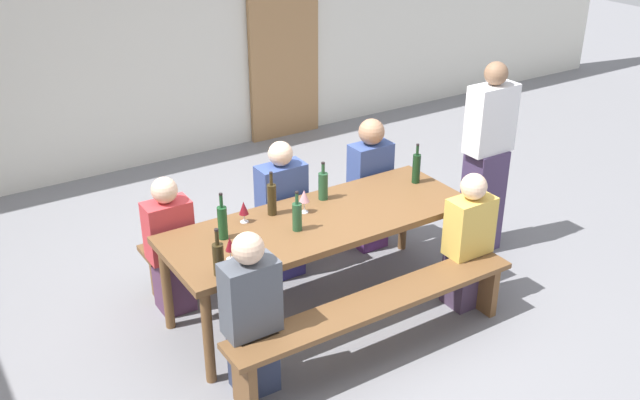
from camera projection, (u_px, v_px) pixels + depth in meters
The scene contains 21 objects.
ground_plane at pixel (320, 305), 5.60m from camera, with size 24.00×24.00×0.00m, color slate.
back_wall at pixel (141, 16), 7.49m from camera, with size 14.00×0.20×3.20m, color silver.
wooden_door at pixel (284, 50), 8.40m from camera, with size 0.90×0.06×2.10m, color #9E7247.
tasting_table at pixel (320, 227), 5.30m from camera, with size 2.31×0.83×0.75m.
bench_near at pixel (377, 311), 4.90m from camera, with size 2.21×0.30×0.45m.
bench_far at pixel (273, 226), 5.98m from camera, with size 2.21×0.30×0.45m.
wine_bottle_0 at pixel (223, 222), 4.95m from camera, with size 0.07×0.07×0.34m.
wine_bottle_1 at pixel (323, 185), 5.51m from camera, with size 0.07×0.07×0.30m.
wine_bottle_2 at pixel (272, 199), 5.27m from camera, with size 0.07×0.07×0.34m.
wine_bottle_3 at pixel (416, 168), 5.77m from camera, with size 0.06×0.06×0.33m.
wine_bottle_4 at pixel (297, 216), 5.06m from camera, with size 0.07×0.07×0.30m.
wine_bottle_5 at pixel (218, 258), 4.53m from camera, with size 0.07×0.07×0.32m.
wine_glass_0 at pixel (230, 245), 4.70m from camera, with size 0.06×0.06×0.16m.
wine_glass_1 at pixel (244, 209), 5.17m from camera, with size 0.07×0.07×0.16m.
wine_glass_2 at pixel (304, 197), 5.30m from camera, with size 0.08×0.08×0.18m.
seated_guest_near_0 at pixel (251, 318), 4.51m from camera, with size 0.35×0.24×1.14m.
seated_guest_near_1 at pixel (468, 244), 5.40m from camera, with size 0.35×0.24×1.09m.
seated_guest_far_0 at pixel (170, 248), 5.34m from camera, with size 0.34×0.24×1.09m.
seated_guest_far_1 at pixel (282, 213), 5.78m from camera, with size 0.38×0.24×1.16m.
seated_guest_far_2 at pixel (370, 186), 6.19m from camera, with size 0.35×0.24×1.17m.
standing_host at pixel (486, 163), 6.05m from camera, with size 0.41×0.24×1.67m.
Camera 1 is at (-2.51, -3.94, 3.19)m, focal length 40.79 mm.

